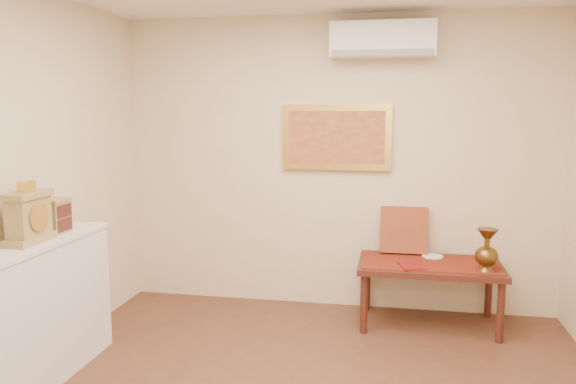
% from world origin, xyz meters
% --- Properties ---
extents(wall_back, '(4.00, 0.02, 2.70)m').
position_xyz_m(wall_back, '(0.00, 2.25, 1.35)').
color(wall_back, beige).
rests_on(wall_back, ground).
extents(table_cloth, '(1.14, 0.59, 0.01)m').
position_xyz_m(table_cloth, '(0.85, 1.88, 0.55)').
color(table_cloth, maroon).
rests_on(table_cloth, low_table).
extents(brass_urn_tall, '(0.19, 0.19, 0.42)m').
position_xyz_m(brass_urn_tall, '(1.28, 1.70, 0.77)').
color(brass_urn_tall, brown).
rests_on(brass_urn_tall, table_cloth).
extents(plate, '(0.19, 0.19, 0.01)m').
position_xyz_m(plate, '(0.88, 2.06, 0.56)').
color(plate, white).
rests_on(plate, table_cloth).
extents(menu, '(0.24, 0.29, 0.01)m').
position_xyz_m(menu, '(0.69, 1.71, 0.56)').
color(menu, maroon).
rests_on(menu, table_cloth).
extents(cushion, '(0.42, 0.19, 0.43)m').
position_xyz_m(cushion, '(0.63, 2.17, 0.77)').
color(cushion, maroon).
rests_on(cushion, table_cloth).
extents(display_ledge, '(0.37, 2.02, 0.98)m').
position_xyz_m(display_ledge, '(-1.82, 0.00, 0.49)').
color(display_ledge, silver).
rests_on(display_ledge, floor).
extents(mantel_clock, '(0.17, 0.36, 0.41)m').
position_xyz_m(mantel_clock, '(-1.81, 0.29, 1.15)').
color(mantel_clock, '#A08A52').
rests_on(mantel_clock, display_ledge).
extents(wooden_chest, '(0.16, 0.21, 0.24)m').
position_xyz_m(wooden_chest, '(-1.83, 0.61, 1.10)').
color(wooden_chest, '#A08A52').
rests_on(wooden_chest, display_ledge).
extents(low_table, '(1.20, 0.70, 0.55)m').
position_xyz_m(low_table, '(0.85, 1.88, 0.48)').
color(low_table, '#491E16').
rests_on(low_table, floor).
extents(painting, '(1.00, 0.06, 0.60)m').
position_xyz_m(painting, '(0.00, 2.22, 1.60)').
color(painting, gold).
rests_on(painting, wall_back).
extents(ac_unit, '(0.90, 0.25, 0.30)m').
position_xyz_m(ac_unit, '(0.40, 2.12, 2.45)').
color(ac_unit, white).
rests_on(ac_unit, wall_back).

